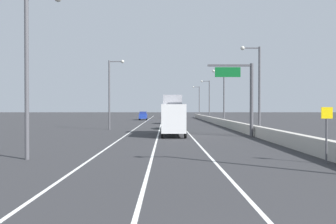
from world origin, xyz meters
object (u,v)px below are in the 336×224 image
at_px(lamp_post_left_mid, 111,89).
at_px(car_blue_1, 143,116).
at_px(lamp_post_right_third, 222,93).
at_px(car_white_2, 168,118).
at_px(lamp_post_right_second, 257,84).
at_px(lamp_post_left_near, 31,64).
at_px(overhead_sign_gantry, 244,91).
at_px(box_truck, 173,117).
at_px(lamp_post_right_fifth, 198,100).
at_px(car_green_3, 170,122).
at_px(lamp_post_right_fourth, 208,97).
at_px(car_red_0, 168,115).
at_px(speed_advisory_sign, 327,131).

xyz_separation_m(lamp_post_left_mid, car_blue_1, (1.87, 37.05, -4.45)).
bearing_deg(lamp_post_right_third, car_white_2, 148.79).
xyz_separation_m(lamp_post_right_second, lamp_post_left_mid, (-16.98, 10.40, 0.00)).
distance_m(lamp_post_left_near, lamp_post_left_mid, 26.41).
xyz_separation_m(overhead_sign_gantry, car_white_2, (-7.67, 28.70, -3.68)).
height_order(lamp_post_right_third, box_truck, lamp_post_right_third).
relative_size(lamp_post_right_third, lamp_post_right_fifth, 1.00).
bearing_deg(overhead_sign_gantry, box_truck, 163.52).
bearing_deg(lamp_post_right_fifth, car_green_3, -99.74).
relative_size(lamp_post_right_fourth, car_red_0, 2.29).
distance_m(lamp_post_right_second, lamp_post_right_fourth, 44.02).
bearing_deg(car_white_2, car_green_3, -88.96).
xyz_separation_m(car_red_0, car_green_3, (0.04, -51.22, -0.01)).
xyz_separation_m(lamp_post_right_fifth, car_white_2, (-9.54, -38.37, -4.43)).
distance_m(lamp_post_left_near, car_red_0, 79.90).
bearing_deg(lamp_post_left_near, car_blue_1, 88.01).
bearing_deg(speed_advisory_sign, lamp_post_right_fifth, 89.02).
bearing_deg(lamp_post_left_mid, lamp_post_right_fourth, 62.57).
bearing_deg(speed_advisory_sign, lamp_post_right_fourth, 88.53).
xyz_separation_m(speed_advisory_sign, lamp_post_left_near, (-16.19, 1.68, 3.71)).
relative_size(lamp_post_right_third, car_green_3, 2.00).
bearing_deg(car_white_2, box_truck, -89.13).
xyz_separation_m(lamp_post_right_third, car_red_0, (-9.09, 41.32, -4.53)).
bearing_deg(car_blue_1, car_green_3, -80.12).
relative_size(lamp_post_right_second, lamp_post_right_fourth, 1.00).
distance_m(lamp_post_right_fourth, lamp_post_left_mid, 37.88).
bearing_deg(speed_advisory_sign, lamp_post_left_mid, 119.46).
bearing_deg(overhead_sign_gantry, lamp_post_left_mid, 143.43).
distance_m(lamp_post_right_second, lamp_post_right_fifth, 66.03).
height_order(car_white_2, box_truck, box_truck).
bearing_deg(lamp_post_right_second, car_white_2, 108.46).
bearing_deg(lamp_post_right_fourth, car_white_2, -120.67).
distance_m(car_red_0, car_blue_1, 17.02).
xyz_separation_m(lamp_post_right_fifth, lamp_post_left_near, (-17.62, -82.04, 0.00)).
bearing_deg(car_red_0, lamp_post_right_second, -81.92).
bearing_deg(car_white_2, speed_advisory_sign, -79.85).
bearing_deg(car_green_3, car_blue_1, 99.88).
bearing_deg(lamp_post_left_mid, speed_advisory_sign, -60.54).
xyz_separation_m(lamp_post_left_mid, box_truck, (8.15, -9.29, -3.45)).
xyz_separation_m(speed_advisory_sign, box_truck, (-7.71, 18.80, 0.26)).
distance_m(overhead_sign_gantry, car_blue_1, 50.48).
relative_size(lamp_post_right_second, lamp_post_left_mid, 1.00).
relative_size(lamp_post_right_fifth, car_green_3, 2.00).
xyz_separation_m(overhead_sign_gantry, car_red_0, (-7.43, 64.37, -3.79)).
height_order(speed_advisory_sign, car_blue_1, speed_advisory_sign).
distance_m(car_blue_1, car_white_2, 20.64).
bearing_deg(lamp_post_left_near, lamp_post_right_fifth, 77.88).
height_order(speed_advisory_sign, lamp_post_right_fifth, lamp_post_right_fifth).
xyz_separation_m(lamp_post_right_fourth, car_blue_1, (-15.57, 3.43, -4.45)).
xyz_separation_m(lamp_post_right_third, car_blue_1, (-15.20, 25.44, -4.45)).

